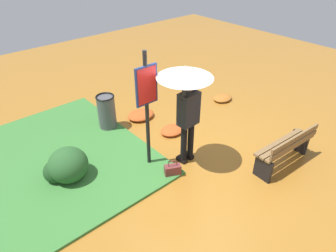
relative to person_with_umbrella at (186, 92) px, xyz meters
The scene contains 11 objects.
ground_plane 1.56m from the person_with_umbrella, 150.39° to the left, with size 18.00×18.00×0.00m, color #9E6623.
grass_verge 3.49m from the person_with_umbrella, 33.35° to the right, with size 4.80×4.00×0.05m.
person_with_umbrella is the anchor object (origin of this frame).
info_sign_post 0.69m from the person_with_umbrella, 36.08° to the right, with size 0.44×0.07×2.30m.
handbag 1.50m from the person_with_umbrella, 19.03° to the left, with size 0.33×0.26×0.37m.
park_bench 2.24m from the person_with_umbrella, 136.83° to the left, with size 1.40×0.46×0.75m.
trash_bin 2.39m from the person_with_umbrella, 77.08° to the right, with size 0.42×0.42×0.83m.
shrub_cluster 2.54m from the person_with_umbrella, 28.43° to the right, with size 0.79×0.72×0.64m.
leaf_pile_near_person 1.84m from the person_with_umbrella, 119.12° to the right, with size 0.57×0.45×0.13m.
leaf_pile_by_bench 2.46m from the person_with_umbrella, 101.07° to the right, with size 0.67×0.54×0.15m.
leaf_pile_far_path 3.24m from the person_with_umbrella, 154.76° to the right, with size 0.55×0.44×0.12m.
Camera 1 is at (3.48, 3.23, 3.88)m, focal length 32.45 mm.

